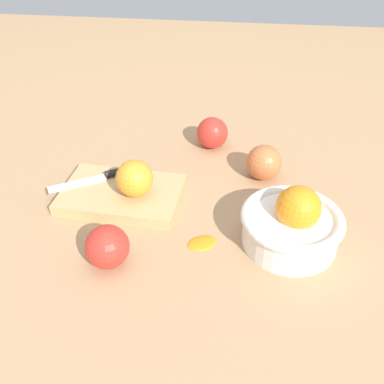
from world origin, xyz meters
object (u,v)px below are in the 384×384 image
(orange_on_board, at_px, (134,178))
(apple_back_right, at_px, (107,247))
(knife, at_px, (100,177))
(apple_front_center, at_px, (212,133))
(bowl, at_px, (292,222))
(cutting_board, at_px, (122,194))
(apple_front_left, at_px, (264,162))

(orange_on_board, xyz_separation_m, apple_back_right, (0.01, 0.16, -0.02))
(orange_on_board, height_order, knife, orange_on_board)
(apple_back_right, xyz_separation_m, apple_front_center, (-0.13, -0.38, -0.00))
(bowl, relative_size, apple_back_right, 2.39)
(apple_front_center, bearing_deg, apple_back_right, 71.37)
(cutting_board, relative_size, apple_back_right, 3.18)
(orange_on_board, xyz_separation_m, knife, (0.08, -0.04, -0.03))
(bowl, height_order, apple_back_right, bowl)
(bowl, relative_size, apple_front_center, 2.39)
(bowl, relative_size, orange_on_board, 2.46)
(apple_front_left, bearing_deg, apple_back_right, 48.45)
(bowl, xyz_separation_m, knife, (0.36, -0.11, -0.02))
(apple_front_center, bearing_deg, knife, 42.95)
(bowl, bearing_deg, apple_back_right, 16.64)
(orange_on_board, xyz_separation_m, apple_front_left, (-0.23, -0.12, -0.02))
(cutting_board, relative_size, apple_front_center, 3.18)
(apple_back_right, bearing_deg, knife, -69.54)
(apple_front_center, bearing_deg, orange_on_board, 61.55)
(orange_on_board, bearing_deg, apple_back_right, 87.44)
(apple_front_center, distance_m, apple_front_left, 0.16)
(orange_on_board, distance_m, apple_front_left, 0.26)
(cutting_board, height_order, orange_on_board, orange_on_board)
(cutting_board, bearing_deg, orange_on_board, 165.76)
(knife, bearing_deg, apple_front_center, -137.05)
(knife, bearing_deg, orange_on_board, 154.97)
(knife, relative_size, apple_front_center, 2.03)
(cutting_board, height_order, apple_front_left, apple_front_left)
(orange_on_board, bearing_deg, bowl, 165.64)
(apple_back_right, bearing_deg, apple_front_left, -131.55)
(cutting_board, distance_m, apple_back_right, 0.17)
(bowl, height_order, cutting_board, bowl)
(bowl, height_order, apple_front_left, bowl)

